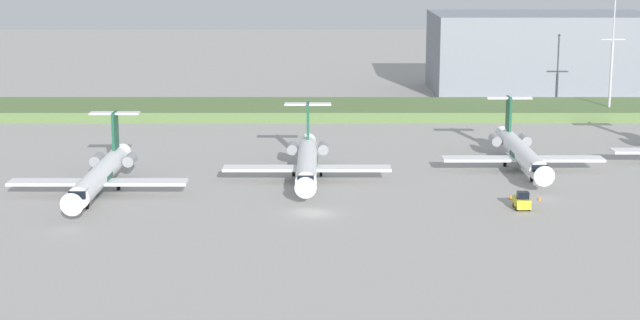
% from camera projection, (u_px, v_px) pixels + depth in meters
% --- Properties ---
extents(ground_plane, '(500.00, 500.00, 0.00)m').
position_uv_depth(ground_plane, '(320.00, 162.00, 151.04)').
color(ground_plane, '#9E9B96').
extents(grass_berm, '(320.00, 20.00, 1.85)m').
position_uv_depth(grass_berm, '(321.00, 109.00, 194.15)').
color(grass_berm, '#597542').
rests_on(grass_berm, ground).
extents(regional_jet_second, '(22.81, 31.00, 9.00)m').
position_uv_depth(regional_jet_second, '(105.00, 174.00, 131.37)').
color(regional_jet_second, white).
rests_on(regional_jet_second, ground).
extents(regional_jet_third, '(22.81, 31.00, 9.00)m').
position_uv_depth(regional_jet_third, '(311.00, 161.00, 139.41)').
color(regional_jet_third, white).
rests_on(regional_jet_third, ground).
extents(regional_jet_fourth, '(22.81, 31.00, 9.00)m').
position_uv_depth(regional_jet_fourth, '(525.00, 152.00, 145.53)').
color(regional_jet_fourth, white).
rests_on(regional_jet_fourth, ground).
extents(antenna_mast, '(4.40, 0.50, 22.23)m').
position_uv_depth(antenna_mast, '(616.00, 68.00, 189.30)').
color(antenna_mast, '#B2B2B7').
rests_on(antenna_mast, ground).
extents(distant_hangar, '(48.07, 28.07, 17.16)m').
position_uv_depth(distant_hangar, '(546.00, 53.00, 223.33)').
color(distant_hangar, gray).
rests_on(distant_hangar, ground).
extents(baggage_tug, '(1.72, 3.20, 2.30)m').
position_uv_depth(baggage_tug, '(526.00, 201.00, 123.48)').
color(baggage_tug, yellow).
rests_on(baggage_tug, ground).
extents(safety_cone_front_marker, '(0.44, 0.44, 0.55)m').
position_uv_depth(safety_cone_front_marker, '(515.00, 197.00, 128.49)').
color(safety_cone_front_marker, orange).
rests_on(safety_cone_front_marker, ground).
extents(safety_cone_mid_marker, '(0.44, 0.44, 0.55)m').
position_uv_depth(safety_cone_mid_marker, '(544.00, 198.00, 127.97)').
color(safety_cone_mid_marker, orange).
rests_on(safety_cone_mid_marker, ground).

